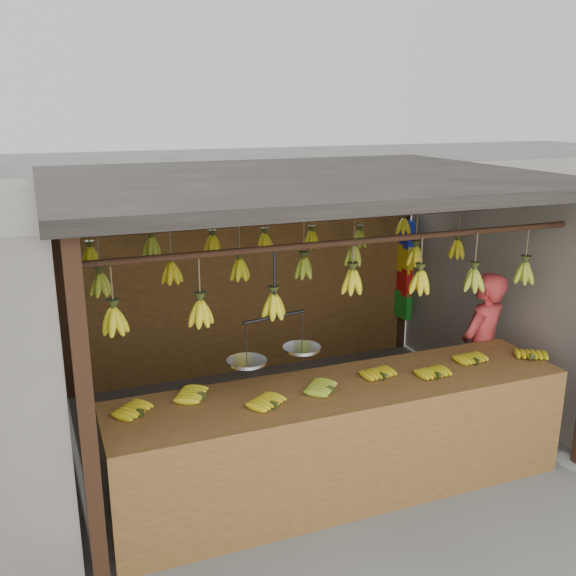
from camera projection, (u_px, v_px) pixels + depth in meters
name	position (u px, v px, depth m)	size (l,w,h in m)	color
ground	(299.00, 425.00, 6.18)	(80.00, 80.00, 0.00)	#5B5B57
stall	(287.00, 218.00, 5.93)	(4.30, 3.30, 2.40)	black
counter	(351.00, 416.00, 4.85)	(3.65, 0.82, 0.96)	brown
hanging_bananas	(299.00, 264.00, 5.73)	(3.62, 2.23, 0.39)	gold
balance_scale	(275.00, 350.00, 4.73)	(0.75, 0.38, 0.82)	black
vendor	(481.00, 351.00, 6.00)	(0.55, 0.36, 1.52)	#BF3333
bag_bundles	(405.00, 270.00, 7.79)	(0.08, 0.26, 1.22)	#1426BF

